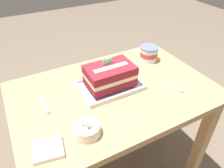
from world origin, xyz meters
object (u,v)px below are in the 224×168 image
at_px(ice_cream_tub, 149,54).
at_px(serving_spoon_by_bowls, 47,109).
at_px(birthday_cake, 110,75).
at_px(foil_tray, 110,86).
at_px(napkin_pile, 48,149).
at_px(serving_spoon_near_tray, 178,89).
at_px(bowl_stack, 87,130).

height_order(ice_cream_tub, serving_spoon_by_bowls, ice_cream_tub).
bearing_deg(birthday_cake, ice_cream_tub, 21.53).
bearing_deg(foil_tray, napkin_pile, -148.06).
height_order(ice_cream_tub, napkin_pile, ice_cream_tub).
bearing_deg(foil_tray, ice_cream_tub, 21.54).
height_order(serving_spoon_near_tray, serving_spoon_by_bowls, same).
xyz_separation_m(ice_cream_tub, serving_spoon_near_tray, (-0.05, -0.33, -0.04)).
bearing_deg(serving_spoon_by_bowls, foil_tray, 2.67).
bearing_deg(ice_cream_tub, serving_spoon_by_bowls, -167.47).
bearing_deg(serving_spoon_near_tray, ice_cream_tub, 81.99).
xyz_separation_m(serving_spoon_near_tray, serving_spoon_by_bowls, (-0.65, 0.18, 0.00)).
distance_m(foil_tray, serving_spoon_near_tray, 0.36).
distance_m(foil_tray, napkin_pile, 0.47).
relative_size(foil_tray, serving_spoon_near_tray, 2.80).
height_order(bowl_stack, napkin_pile, bowl_stack).
bearing_deg(birthday_cake, napkin_pile, -148.05).
height_order(birthday_cake, serving_spoon_by_bowls, birthday_cake).
bearing_deg(ice_cream_tub, napkin_pile, -152.70).
bearing_deg(bowl_stack, foil_tray, 45.94).
xyz_separation_m(bowl_stack, ice_cream_tub, (0.59, 0.38, 0.02)).
bearing_deg(napkin_pile, bowl_stack, 2.40).
distance_m(bowl_stack, napkin_pile, 0.17).
relative_size(foil_tray, ice_cream_tub, 2.91).
bearing_deg(bowl_stack, serving_spoon_near_tray, 5.20).
relative_size(serving_spoon_near_tray, napkin_pile, 0.92).
relative_size(serving_spoon_by_bowls, napkin_pile, 1.03).
height_order(foil_tray, ice_cream_tub, ice_cream_tub).
bearing_deg(serving_spoon_near_tray, bowl_stack, -174.80).
bearing_deg(serving_spoon_near_tray, napkin_pile, -175.45).
relative_size(birthday_cake, serving_spoon_by_bowls, 1.85).
relative_size(foil_tray, birthday_cake, 1.35).
height_order(bowl_stack, serving_spoon_near_tray, bowl_stack).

